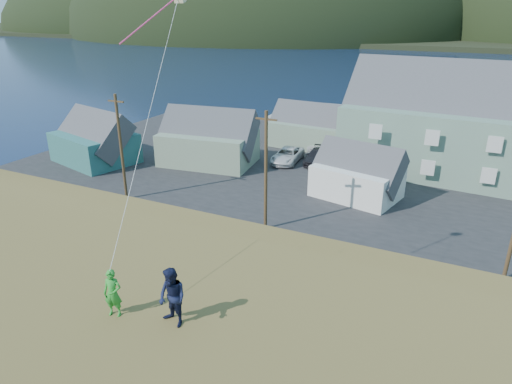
# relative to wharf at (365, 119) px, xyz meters

# --- Properties ---
(ground) EXTENTS (900.00, 900.00, 0.00)m
(ground) POSITION_rel_wharf_xyz_m (6.00, -40.00, -0.45)
(ground) COLOR #0A1638
(ground) RESTS_ON ground
(grass_strip) EXTENTS (110.00, 8.00, 0.10)m
(grass_strip) POSITION_rel_wharf_xyz_m (6.00, -42.00, -0.40)
(grass_strip) COLOR #4C3D19
(grass_strip) RESTS_ON ground
(waterfront_lot) EXTENTS (72.00, 36.00, 0.12)m
(waterfront_lot) POSITION_rel_wharf_xyz_m (6.00, -23.00, -0.39)
(waterfront_lot) COLOR #28282B
(waterfront_lot) RESTS_ON ground
(wharf) EXTENTS (26.00, 14.00, 0.90)m
(wharf) POSITION_rel_wharf_xyz_m (0.00, 0.00, 0.00)
(wharf) COLOR gray
(wharf) RESTS_ON ground
(far_shore) EXTENTS (900.00, 320.00, 2.00)m
(far_shore) POSITION_rel_wharf_xyz_m (6.00, 290.00, 0.55)
(far_shore) COLOR black
(far_shore) RESTS_ON ground
(shed_teal) EXTENTS (10.02, 8.11, 6.94)m
(shed_teal) POSITION_rel_wharf_xyz_m (-21.88, -31.66, 2.14)
(shed_teal) COLOR #2D6965
(shed_teal) RESTS_ON waterfront_lot
(shed_palegreen_near) EXTENTS (10.65, 7.45, 7.24)m
(shed_palegreen_near) POSITION_rel_wharf_xyz_m (-10.59, -26.81, 2.27)
(shed_palegreen_near) COLOR slate
(shed_palegreen_near) RESTS_ON waterfront_lot
(shed_white) EXTENTS (8.31, 6.39, 5.91)m
(shed_white) POSITION_rel_wharf_xyz_m (6.02, -29.29, 1.83)
(shed_white) COLOR white
(shed_white) RESTS_ON waterfront_lot
(shed_palegreen_far) EXTENTS (9.90, 6.10, 6.39)m
(shed_palegreen_far) POSITION_rel_wharf_xyz_m (-3.00, -15.88, 2.01)
(shed_palegreen_far) COLOR gray
(shed_palegreen_far) RESTS_ON waterfront_lot
(utility_poles) EXTENTS (29.68, 0.24, 9.75)m
(utility_poles) POSITION_rel_wharf_xyz_m (2.76, -38.50, 4.31)
(utility_poles) COLOR #47331E
(utility_poles) RESTS_ON waterfront_lot
(parked_cars) EXTENTS (23.03, 11.36, 1.53)m
(parked_cars) POSITION_rel_wharf_xyz_m (-1.76, -20.56, 0.42)
(parked_cars) COLOR black
(parked_cars) RESTS_ON waterfront_lot
(kite_flyer_green) EXTENTS (0.62, 0.50, 1.49)m
(kite_flyer_green) POSITION_rel_wharf_xyz_m (5.78, -58.50, 7.49)
(kite_flyer_green) COLOR green
(kite_flyer_green) RESTS_ON hillside
(kite_flyer_navy) EXTENTS (1.01, 0.88, 1.78)m
(kite_flyer_navy) POSITION_rel_wharf_xyz_m (7.58, -58.10, 7.64)
(kite_flyer_navy) COLOR #141937
(kite_flyer_navy) RESTS_ON hillside
(kite_rig) EXTENTS (2.26, 4.66, 11.98)m
(kite_rig) POSITION_rel_wharf_xyz_m (2.50, -50.01, 15.32)
(kite_rig) COLOR beige
(kite_rig) RESTS_ON ground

